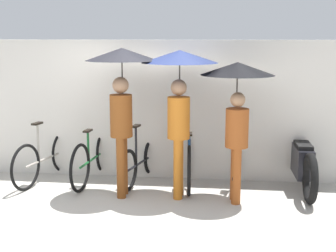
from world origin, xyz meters
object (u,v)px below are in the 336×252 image
Objects in this scene: parked_bicycle_2 at (141,161)px; pedestrian_trailing at (237,92)px; pedestrian_center at (179,80)px; motorcycle at (302,163)px; pedestrian_leading at (122,80)px; parked_bicycle_1 at (93,158)px; parked_bicycle_3 at (189,160)px; parked_bicycle_0 at (46,157)px; parked_bicycle_4 at (239,162)px.

parked_bicycle_2 is 2.01m from pedestrian_trailing.
parked_bicycle_2 is 1.59m from pedestrian_center.
pedestrian_center is (0.66, -0.52, 1.35)m from parked_bicycle_2.
pedestrian_leading is at bearing 100.63° from motorcycle.
pedestrian_leading is at bearing -127.17° from parked_bicycle_1.
parked_bicycle_3 is at bearing -84.54° from parked_bicycle_1.
pedestrian_leading reaches higher than parked_bicycle_0.
parked_bicycle_1 is 0.78m from parked_bicycle_2.
motorcycle is at bearing -95.17° from parked_bicycle_3.
pedestrian_center reaches higher than motorcycle.
parked_bicycle_4 is (1.55, 0.02, 0.04)m from parked_bicycle_2.
pedestrian_center reaches higher than parked_bicycle_1.
parked_bicycle_3 is 1.50m from pedestrian_trailing.
pedestrian_center is at bearing 103.93° from motorcycle.
pedestrian_trailing reaches higher than parked_bicycle_3.
pedestrian_trailing is at bearing -88.37° from parked_bicycle_0.
motorcycle is (0.96, -0.06, 0.02)m from parked_bicycle_4.
parked_bicycle_0 is 0.89× the size of motorcycle.
parked_bicycle_2 is at bearing 85.43° from parked_bicycle_3.
parked_bicycle_3 is at bearing 88.21° from motorcycle.
parked_bicycle_1 is (0.77, 0.04, 0.01)m from parked_bicycle_0.
parked_bicycle_4 is at bearing 30.47° from pedestrian_center.
pedestrian_leading reaches higher than motorcycle.
pedestrian_trailing is (3.02, -0.57, 1.18)m from parked_bicycle_0.
parked_bicycle_0 is 1.55m from parked_bicycle_2.
parked_bicycle_2 is 0.93× the size of parked_bicycle_4.
parked_bicycle_2 is 0.90× the size of parked_bicycle_3.
pedestrian_leading is 1.10× the size of pedestrian_trailing.
pedestrian_center is at bearing 1.82° from pedestrian_leading.
parked_bicycle_3 is 0.78m from parked_bicycle_4.
parked_bicycle_0 is at bearing 89.47° from motorcycle.
parked_bicycle_3 is at bearing 76.80° from pedestrian_center.
pedestrian_trailing is at bearing -99.91° from parked_bicycle_1.
pedestrian_leading reaches higher than pedestrian_trailing.
parked_bicycle_2 is at bearing -75.80° from parked_bicycle_0.
pedestrian_leading reaches higher than pedestrian_center.
parked_bicycle_0 is 0.77m from parked_bicycle_1.
parked_bicycle_3 is at bearing 29.42° from pedestrian_leading.
parked_bicycle_2 reaches higher than motorcycle.
pedestrian_trailing is at bearing -135.29° from parked_bicycle_3.
parked_bicycle_0 is 4.06m from motorcycle.
pedestrian_trailing is at bearing -179.96° from parked_bicycle_4.
parked_bicycle_1 is 1.56m from pedestrian_leading.
parked_bicycle_3 is 1.41m from pedestrian_center.
motorcycle is at bearing -77.37° from parked_bicycle_2.
pedestrian_trailing is 1.66m from motorcycle.
motorcycle is (1.73, -0.04, 0.01)m from parked_bicycle_3.
parked_bicycle_0 is 2.32m from parked_bicycle_3.
parked_bicycle_1 is 0.86× the size of pedestrian_center.
parked_bicycle_3 reaches higher than parked_bicycle_2.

